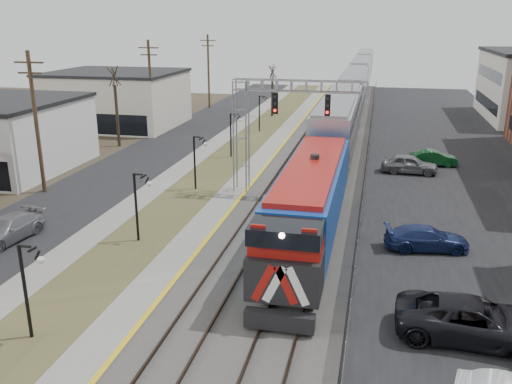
% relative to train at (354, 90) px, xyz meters
% --- Properties ---
extents(street_west, '(7.00, 120.00, 0.04)m').
position_rel_train_xyz_m(street_west, '(-17.00, -31.15, -2.92)').
color(street_west, black).
rests_on(street_west, ground).
extents(sidewalk, '(2.00, 120.00, 0.08)m').
position_rel_train_xyz_m(sidewalk, '(-12.50, -31.15, -2.90)').
color(sidewalk, gray).
rests_on(sidewalk, ground).
extents(grass_median, '(4.00, 120.00, 0.06)m').
position_rel_train_xyz_m(grass_median, '(-9.50, -31.15, -2.91)').
color(grass_median, '#4A4B28').
rests_on(grass_median, ground).
extents(platform, '(2.00, 120.00, 0.24)m').
position_rel_train_xyz_m(platform, '(-6.50, -31.15, -2.82)').
color(platform, gray).
rests_on(platform, ground).
extents(ballast_bed, '(8.00, 120.00, 0.20)m').
position_rel_train_xyz_m(ballast_bed, '(-1.50, -31.15, -2.84)').
color(ballast_bed, '#595651').
rests_on(ballast_bed, ground).
extents(parking_lot, '(16.00, 120.00, 0.04)m').
position_rel_train_xyz_m(parking_lot, '(10.50, -31.15, -2.92)').
color(parking_lot, black).
rests_on(parking_lot, ground).
extents(platform_edge, '(0.24, 120.00, 0.01)m').
position_rel_train_xyz_m(platform_edge, '(-5.62, -31.15, -2.69)').
color(platform_edge, gold).
rests_on(platform_edge, platform).
extents(track_near, '(1.58, 120.00, 0.15)m').
position_rel_train_xyz_m(track_near, '(-3.50, -31.15, -2.66)').
color(track_near, '#2D2119').
rests_on(track_near, ballast_bed).
extents(track_far, '(1.58, 120.00, 0.15)m').
position_rel_train_xyz_m(track_far, '(-0.00, -31.15, -2.66)').
color(track_far, '#2D2119').
rests_on(track_far, ballast_bed).
extents(train, '(3.00, 108.65, 5.33)m').
position_rel_train_xyz_m(train, '(0.00, 0.00, 0.00)').
color(train, '#1443A2').
rests_on(train, ground).
extents(signal_gantry, '(9.00, 1.07, 8.15)m').
position_rel_train_xyz_m(signal_gantry, '(-4.28, -38.16, 2.65)').
color(signal_gantry, gray).
rests_on(signal_gantry, ground).
extents(lampposts, '(0.14, 62.14, 4.00)m').
position_rel_train_xyz_m(lampposts, '(-9.50, -47.87, -0.94)').
color(lampposts, black).
rests_on(lampposts, ground).
extents(utility_poles, '(0.28, 80.28, 10.00)m').
position_rel_train_xyz_m(utility_poles, '(-20.00, -41.15, 2.06)').
color(utility_poles, '#4C3823').
rests_on(utility_poles, ground).
extents(fence, '(0.04, 120.00, 1.60)m').
position_rel_train_xyz_m(fence, '(2.70, -31.15, -2.14)').
color(fence, gray).
rests_on(fence, ground).
extents(bare_trees, '(12.30, 42.30, 5.95)m').
position_rel_train_xyz_m(bare_trees, '(-18.16, -27.24, -0.24)').
color(bare_trees, '#382D23').
rests_on(bare_trees, ground).
extents(car_lot_c, '(6.09, 3.08, 1.65)m').
position_rel_train_xyz_m(car_lot_c, '(7.39, -54.50, -2.11)').
color(car_lot_c, black).
rests_on(car_lot_c, ground).
extents(car_lot_d, '(4.71, 2.52, 1.30)m').
position_rel_train_xyz_m(car_lot_d, '(6.28, -45.83, -2.29)').
color(car_lot_d, navy).
rests_on(car_lot_d, ground).
extents(car_lot_e, '(4.52, 1.93, 1.52)m').
position_rel_train_xyz_m(car_lot_e, '(6.05, -30.22, -2.18)').
color(car_lot_e, slate).
rests_on(car_lot_e, ground).
extents(car_lot_f, '(4.02, 1.67, 1.29)m').
position_rel_train_xyz_m(car_lot_f, '(8.15, -27.30, -2.29)').
color(car_lot_f, '#0D431C').
rests_on(car_lot_f, ground).
extents(car_street_b, '(2.51, 4.99, 1.39)m').
position_rel_train_xyz_m(car_street_b, '(-16.67, -49.80, -2.24)').
color(car_street_b, slate).
rests_on(car_street_b, ground).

